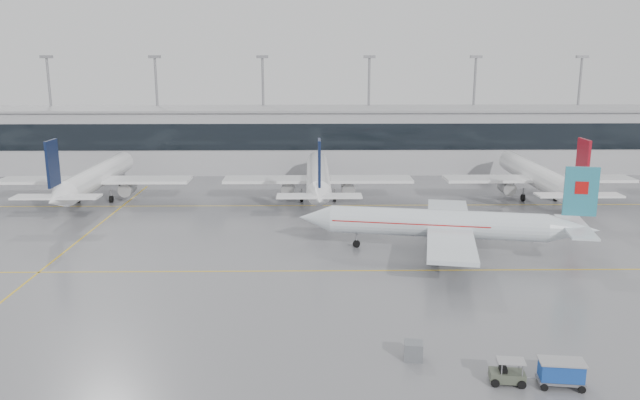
{
  "coord_description": "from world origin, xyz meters",
  "views": [
    {
      "loc": [
        -1.11,
        -63.04,
        22.25
      ],
      "look_at": [
        0.0,
        12.0,
        5.0
      ],
      "focal_mm": 35.0,
      "sensor_mm": 36.0,
      "label": 1
    }
  ],
  "objects_px": {
    "air_canada_jet": "(448,225)",
    "baggage_tug": "(507,375)",
    "baggage_cart": "(561,371)",
    "gse_unit": "(413,351)"
  },
  "relations": [
    {
      "from": "air_canada_jet",
      "to": "baggage_tug",
      "type": "bearing_deg",
      "value": 96.62
    },
    {
      "from": "baggage_cart",
      "to": "gse_unit",
      "type": "bearing_deg",
      "value": 164.27
    },
    {
      "from": "air_canada_jet",
      "to": "baggage_tug",
      "type": "relative_size",
      "value": 9.36
    },
    {
      "from": "air_canada_jet",
      "to": "baggage_tug",
      "type": "distance_m",
      "value": 30.18
    },
    {
      "from": "air_canada_jet",
      "to": "baggage_tug",
      "type": "height_order",
      "value": "air_canada_jet"
    },
    {
      "from": "air_canada_jet",
      "to": "baggage_tug",
      "type": "xyz_separation_m",
      "value": [
        -2.2,
        -29.98,
        -2.7
      ]
    },
    {
      "from": "air_canada_jet",
      "to": "baggage_cart",
      "type": "relative_size",
      "value": 10.45
    },
    {
      "from": "baggage_tug",
      "to": "gse_unit",
      "type": "xyz_separation_m",
      "value": [
        -5.98,
        3.61,
        0.08
      ]
    },
    {
      "from": "baggage_tug",
      "to": "baggage_cart",
      "type": "distance_m",
      "value": 3.63
    },
    {
      "from": "baggage_cart",
      "to": "air_canada_jet",
      "type": "bearing_deg",
      "value": 99.98
    }
  ]
}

